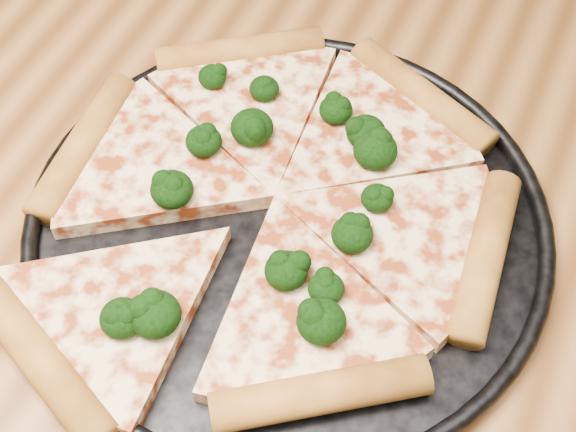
% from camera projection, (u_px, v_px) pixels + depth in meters
% --- Properties ---
extents(dining_table, '(1.20, 0.90, 0.75)m').
position_uv_depth(dining_table, '(162.00, 243.00, 0.67)').
color(dining_table, '#905C2C').
rests_on(dining_table, ground).
extents(pizza_pan, '(0.35, 0.35, 0.02)m').
position_uv_depth(pizza_pan, '(288.00, 223.00, 0.56)').
color(pizza_pan, black).
rests_on(pizza_pan, dining_table).
extents(pizza, '(0.32, 0.37, 0.02)m').
position_uv_depth(pizza, '(267.00, 203.00, 0.55)').
color(pizza, '#F9D498').
rests_on(pizza, pizza_pan).
extents(broccoli_florets, '(0.18, 0.23, 0.02)m').
position_uv_depth(broccoli_florets, '(272.00, 203.00, 0.54)').
color(broccoli_florets, black).
rests_on(broccoli_florets, pizza).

